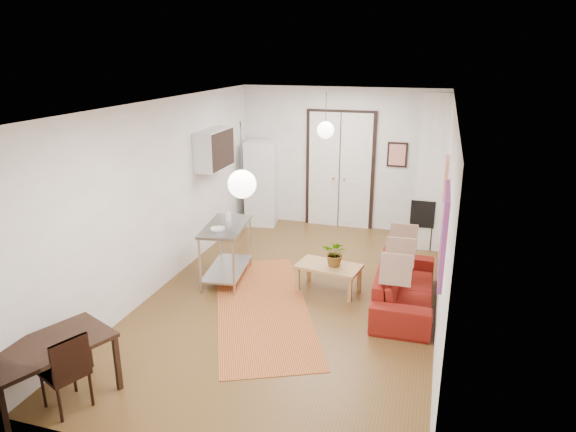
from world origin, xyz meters
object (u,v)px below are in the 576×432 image
(sofa, at_px, (405,287))
(dining_chair_near, at_px, (69,361))
(black_side_chair, at_px, (422,217))
(coffee_table, at_px, (329,269))
(kitchen_counter, at_px, (226,244))
(dining_chair_far, at_px, (69,361))
(dining_table, at_px, (47,352))
(fridge, at_px, (262,183))

(sofa, relative_size, dining_chair_near, 2.36)
(black_side_chair, bearing_deg, coffee_table, 61.38)
(coffee_table, height_order, black_side_chair, black_side_chair)
(kitchen_counter, height_order, dining_chair_far, kitchen_counter)
(dining_chair_near, relative_size, black_side_chair, 0.90)
(dining_table, bearing_deg, sofa, 44.30)
(coffee_table, distance_m, dining_table, 4.13)
(fridge, xyz_separation_m, dining_table, (-0.13, -6.30, -0.27))
(coffee_table, xyz_separation_m, fridge, (-2.09, 2.83, 0.52))
(sofa, xyz_separation_m, fridge, (-3.26, 2.99, 0.60))
(dining_chair_near, bearing_deg, black_side_chair, 174.40)
(coffee_table, distance_m, kitchen_counter, 1.70)
(dining_table, height_order, dining_chair_far, dining_chair_far)
(dining_table, distance_m, dining_chair_near, 0.24)
(sofa, bearing_deg, dining_chair_near, 134.45)
(kitchen_counter, relative_size, dining_chair_near, 1.49)
(coffee_table, distance_m, dining_chair_far, 3.95)
(kitchen_counter, relative_size, dining_chair_far, 1.49)
(fridge, bearing_deg, sofa, -50.61)
(coffee_table, xyz_separation_m, kitchen_counter, (-1.68, -0.05, 0.23))
(fridge, height_order, dining_table, fridge)
(fridge, bearing_deg, kitchen_counter, -90.01)
(dining_chair_near, height_order, dining_chair_far, same)
(dining_table, height_order, dining_chair_near, dining_chair_near)
(dining_chair_far, relative_size, black_side_chair, 0.90)
(sofa, xyz_separation_m, dining_chair_near, (-3.20, -3.22, 0.20))
(dining_table, bearing_deg, coffee_table, 57.40)
(dining_table, xyz_separation_m, dining_chair_far, (0.18, 0.08, -0.12))
(fridge, bearing_deg, dining_table, -99.20)
(dining_chair_far, bearing_deg, dining_table, -41.18)
(coffee_table, height_order, kitchen_counter, kitchen_counter)
(sofa, relative_size, coffee_table, 1.97)
(fridge, relative_size, dining_chair_near, 2.06)
(coffee_table, relative_size, black_side_chair, 1.08)
(coffee_table, bearing_deg, dining_table, -122.60)
(dining_chair_near, bearing_deg, fridge, -155.59)
(fridge, bearing_deg, dining_chair_near, -97.53)
(sofa, relative_size, kitchen_counter, 1.59)
(dining_chair_near, bearing_deg, dining_table, -41.18)
(kitchen_counter, xyz_separation_m, dining_chair_far, (-0.35, -3.33, -0.11))
(sofa, height_order, dining_chair_far, dining_chair_far)
(sofa, height_order, coffee_table, sofa)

